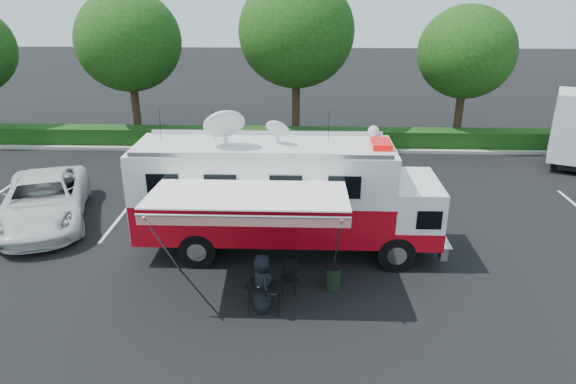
% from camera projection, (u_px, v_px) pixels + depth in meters
% --- Properties ---
extents(ground_plane, '(120.00, 120.00, 0.00)m').
position_uv_depth(ground_plane, '(287.00, 250.00, 17.17)').
color(ground_plane, black).
rests_on(ground_plane, ground).
extents(back_border, '(60.00, 6.14, 8.87)m').
position_uv_depth(back_border, '(318.00, 51.00, 27.21)').
color(back_border, '#9E998E').
rests_on(back_border, ground_plane).
extents(stall_lines, '(24.12, 5.50, 0.01)m').
position_uv_depth(stall_lines, '(277.00, 213.00, 19.96)').
color(stall_lines, silver).
rests_on(stall_lines, ground_plane).
extents(command_truck, '(9.71, 2.67, 4.66)m').
position_uv_depth(command_truck, '(285.00, 195.00, 16.42)').
color(command_truck, black).
rests_on(command_truck, ground_plane).
extents(awning, '(5.30, 2.73, 3.20)m').
position_uv_depth(awning, '(248.00, 199.00, 13.51)').
color(awning, white).
rests_on(awning, ground_plane).
extents(white_suv, '(4.70, 6.78, 1.72)m').
position_uv_depth(white_suv, '(48.00, 222.00, 19.24)').
color(white_suv, silver).
rests_on(white_suv, ground_plane).
extents(person, '(0.79, 0.95, 1.67)m').
position_uv_depth(person, '(263.00, 310.00, 14.02)').
color(person, black).
rests_on(person, ground_plane).
extents(folding_table, '(1.11, 0.92, 0.81)m').
position_uv_depth(folding_table, '(264.00, 287.00, 13.69)').
color(folding_table, black).
rests_on(folding_table, ground_plane).
extents(folding_chair, '(0.58, 0.62, 0.94)m').
position_uv_depth(folding_chair, '(289.00, 274.00, 14.70)').
color(folding_chair, black).
rests_on(folding_chair, ground_plane).
extents(trash_bin, '(0.49, 0.49, 0.73)m').
position_uv_depth(trash_bin, '(333.00, 276.00, 14.91)').
color(trash_bin, black).
rests_on(trash_bin, ground_plane).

